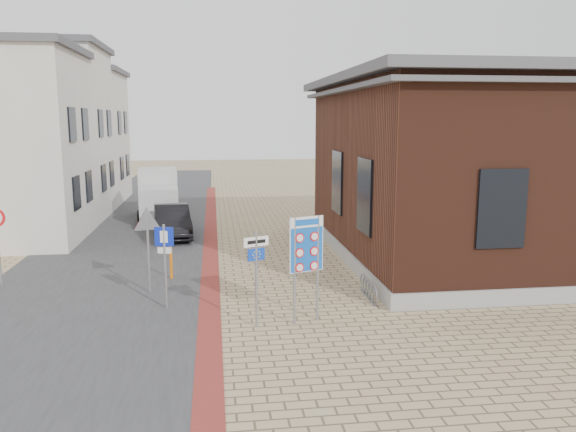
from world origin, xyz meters
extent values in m
plane|color=tan|center=(0.00, 0.00, 0.00)|extent=(120.00, 120.00, 0.00)
cube|color=#38383A|center=(-5.50, 15.00, 0.01)|extent=(7.00, 60.00, 0.02)
cube|color=maroon|center=(-2.00, 10.00, 0.01)|extent=(0.60, 40.00, 0.02)
cube|color=gray|center=(9.00, 7.00, 0.25)|extent=(12.15, 12.15, 0.50)
cube|color=#452116|center=(9.00, 7.00, 3.50)|extent=(12.00, 12.00, 6.00)
cube|color=#4E4E53|center=(9.00, 7.00, 6.65)|extent=(13.00, 13.00, 0.30)
cube|color=#4E4E53|center=(9.00, 7.00, 6.25)|extent=(12.70, 12.70, 0.15)
cube|color=black|center=(2.98, 4.00, 2.80)|extent=(0.12, 1.60, 2.40)
cube|color=black|center=(2.98, 8.00, 2.80)|extent=(0.12, 1.60, 2.40)
cube|color=black|center=(6.00, 0.98, 2.80)|extent=(1.40, 0.12, 2.20)
cube|color=black|center=(-7.48, 10.80, 2.20)|extent=(0.10, 1.10, 1.40)
cube|color=black|center=(-7.48, 13.20, 2.20)|extent=(0.10, 1.10, 1.40)
cube|color=black|center=(-7.48, 10.80, 5.00)|extent=(0.10, 1.10, 1.40)
cube|color=black|center=(-7.48, 13.20, 5.00)|extent=(0.10, 1.10, 1.40)
cube|color=beige|center=(-11.00, 18.00, 4.40)|extent=(7.00, 6.00, 8.80)
cube|color=#4E4E53|center=(-11.00, 18.00, 8.95)|extent=(7.40, 6.40, 0.30)
cube|color=black|center=(-7.48, 16.80, 2.20)|extent=(0.10, 1.10, 1.40)
cube|color=black|center=(-7.48, 19.20, 2.20)|extent=(0.10, 1.10, 1.40)
cube|color=black|center=(-7.48, 16.80, 5.00)|extent=(0.10, 1.10, 1.40)
cube|color=black|center=(-7.48, 19.20, 5.00)|extent=(0.10, 1.10, 1.40)
cube|color=beige|center=(-11.00, 24.00, 4.00)|extent=(7.00, 6.00, 8.00)
cube|color=#4E4E53|center=(-11.00, 24.00, 8.15)|extent=(7.40, 6.40, 0.30)
cube|color=black|center=(-7.48, 22.80, 2.20)|extent=(0.10, 1.10, 1.40)
cube|color=black|center=(-7.48, 25.20, 2.20)|extent=(0.10, 1.10, 1.40)
cube|color=black|center=(-7.48, 22.80, 5.00)|extent=(0.10, 1.10, 1.40)
cube|color=black|center=(-7.48, 25.20, 5.00)|extent=(0.10, 1.10, 1.40)
torus|color=slate|center=(2.65, 1.60, 0.28)|extent=(0.04, 0.60, 0.60)
torus|color=slate|center=(2.65, 1.90, 0.28)|extent=(0.04, 0.60, 0.60)
torus|color=slate|center=(2.65, 2.20, 0.28)|extent=(0.04, 0.60, 0.60)
torus|color=slate|center=(2.65, 2.50, 0.28)|extent=(0.04, 0.60, 0.60)
torus|color=slate|center=(2.65, 2.80, 0.28)|extent=(0.04, 0.60, 0.60)
cube|color=slate|center=(2.65, 2.20, 0.02)|extent=(0.08, 1.60, 0.04)
imported|color=black|center=(-3.69, 11.88, 0.71)|extent=(2.03, 4.47, 1.42)
cube|color=slate|center=(-4.73, 16.68, 0.40)|extent=(2.36, 5.01, 0.22)
cube|color=silver|center=(-4.56, 14.98, 1.12)|extent=(2.03, 1.71, 1.44)
cube|color=black|center=(-4.49, 14.31, 1.39)|extent=(1.71, 0.25, 0.72)
cube|color=silver|center=(-4.81, 17.48, 1.57)|extent=(2.29, 3.41, 1.98)
cylinder|color=black|center=(-5.52, 15.15, 0.36)|extent=(0.29, 0.74, 0.72)
cylinder|color=black|center=(-3.64, 15.34, 0.36)|extent=(0.29, 0.74, 0.72)
cylinder|color=black|center=(-5.81, 18.01, 0.36)|extent=(0.29, 0.74, 0.72)
cylinder|color=black|center=(-3.93, 18.20, 0.36)|extent=(0.29, 0.74, 0.72)
cylinder|color=gray|center=(0.18, 0.39, 1.40)|extent=(0.07, 0.07, 2.80)
cylinder|color=gray|center=(0.82, 0.61, 1.40)|extent=(0.07, 0.07, 2.80)
cube|color=white|center=(0.50, 0.50, 2.07)|extent=(0.92, 0.36, 1.44)
cube|color=blue|center=(0.50, 0.50, 2.07)|extent=(0.88, 0.35, 1.40)
cube|color=white|center=(0.50, 0.50, 2.65)|extent=(0.88, 0.35, 0.27)
cylinder|color=gray|center=(-0.80, 0.30, 1.25)|extent=(0.07, 0.07, 2.50)
cube|color=white|center=(-0.80, 0.30, 2.23)|extent=(0.64, 0.29, 0.24)
cube|color=#0F38B7|center=(-0.80, 0.30, 1.90)|extent=(0.44, 0.21, 0.30)
cylinder|color=gray|center=(-3.18, 2.00, 1.20)|extent=(0.07, 0.07, 2.40)
cube|color=#0F25B4|center=(-3.18, 2.00, 2.06)|extent=(0.52, 0.16, 0.53)
cube|color=white|center=(-3.18, 2.00, 1.68)|extent=(0.38, 0.13, 0.17)
cylinder|color=gray|center=(-3.80, 3.54, 1.26)|extent=(0.07, 0.07, 2.52)
cylinder|color=orange|center=(-3.26, 5.00, 0.54)|extent=(0.12, 0.12, 1.08)
camera|label=1|loc=(-1.81, -13.27, 5.23)|focal=35.00mm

